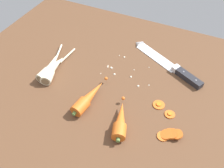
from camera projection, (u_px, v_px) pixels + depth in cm
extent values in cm
cube|color=brown|center=(114.00, 87.00, 93.23)|extent=(120.00, 90.00, 4.00)
cube|color=silver|center=(157.00, 57.00, 101.78)|extent=(19.81, 13.03, 0.50)
cone|color=silver|center=(138.00, 43.00, 107.93)|extent=(4.47, 4.89, 3.96)
cube|color=silver|center=(176.00, 69.00, 95.67)|extent=(3.12, 3.53, 2.20)
cube|color=#232328|center=(189.00, 78.00, 92.10)|extent=(11.07, 7.50, 2.20)
sphere|color=silver|center=(184.00, 72.00, 92.85)|extent=(0.50, 0.50, 0.50)
sphere|color=silver|center=(196.00, 80.00, 89.77)|extent=(0.50, 0.50, 0.50)
cylinder|color=#D6601E|center=(80.00, 107.00, 81.54)|extent=(4.80, 5.84, 4.20)
cone|color=#D6601E|center=(92.00, 94.00, 85.35)|extent=(5.48, 13.30, 3.99)
sphere|color=#D6601E|center=(106.00, 78.00, 90.53)|extent=(1.20, 1.20, 1.20)
cylinder|color=#5B7F3D|center=(74.00, 114.00, 79.61)|extent=(1.31, 1.13, 1.20)
cylinder|color=#D6601E|center=(119.00, 131.00, 74.99)|extent=(5.43, 5.69, 4.20)
cone|color=#D6601E|center=(121.00, 117.00, 78.81)|extent=(7.23, 11.77, 3.99)
sphere|color=#D6601E|center=(123.00, 98.00, 84.00)|extent=(1.20, 1.20, 1.20)
cylinder|color=#5B7F3D|center=(118.00, 140.00, 72.99)|extent=(1.45, 1.32, 1.20)
cylinder|color=beige|center=(44.00, 75.00, 91.82)|extent=(4.33, 5.29, 4.00)
cone|color=beige|center=(56.00, 64.00, 96.05)|extent=(4.39, 9.18, 3.80)
cylinder|color=beige|center=(68.00, 55.00, 101.04)|extent=(1.35, 9.70, 0.70)
cylinder|color=#7A6647|center=(40.00, 80.00, 90.29)|extent=(2.81, 0.49, 2.80)
cylinder|color=beige|center=(47.00, 77.00, 91.37)|extent=(5.49, 6.32, 4.00)
cone|color=beige|center=(53.00, 63.00, 96.46)|extent=(6.63, 10.17, 3.80)
cylinder|color=beige|center=(58.00, 53.00, 102.32)|extent=(3.94, 9.91, 0.70)
cylinder|color=#7A6647|center=(45.00, 82.00, 89.54)|extent=(2.75, 1.18, 2.80)
cylinder|color=#D6601E|center=(163.00, 136.00, 75.97)|extent=(3.58, 3.58, 0.70)
cylinder|color=#D6601E|center=(166.00, 134.00, 76.02)|extent=(3.67, 3.55, 2.15)
cylinder|color=#D6601E|center=(170.00, 134.00, 75.92)|extent=(3.76, 3.65, 2.01)
cylinder|color=#D6601E|center=(172.00, 134.00, 75.62)|extent=(3.68, 3.54, 2.26)
cylinder|color=#D6601E|center=(177.00, 134.00, 75.21)|extent=(3.56, 3.44, 2.06)
cylinder|color=#D6601E|center=(170.00, 114.00, 81.66)|extent=(3.37, 3.37, 0.70)
cylinder|color=orange|center=(170.00, 114.00, 81.47)|extent=(1.42, 1.42, 0.16)
cylinder|color=#D6601E|center=(159.00, 104.00, 84.43)|extent=(4.01, 4.01, 0.70)
cylinder|color=orange|center=(159.00, 104.00, 84.24)|extent=(1.68, 1.68, 0.16)
sphere|color=silver|center=(111.00, 67.00, 97.16)|extent=(0.85, 0.85, 0.85)
sphere|color=silver|center=(149.00, 67.00, 97.61)|extent=(0.41, 0.41, 0.41)
sphere|color=silver|center=(131.00, 76.00, 93.78)|extent=(0.76, 0.76, 0.76)
sphere|color=silver|center=(108.00, 65.00, 98.16)|extent=(0.57, 0.57, 0.57)
sphere|color=silver|center=(149.00, 85.00, 90.94)|extent=(0.50, 0.50, 0.50)
sphere|color=silver|center=(134.00, 69.00, 96.61)|extent=(0.45, 0.45, 0.45)
sphere|color=silver|center=(108.00, 66.00, 97.63)|extent=(0.66, 0.66, 0.66)
sphere|color=silver|center=(124.00, 57.00, 101.71)|extent=(0.74, 0.74, 0.74)
sphere|color=silver|center=(119.00, 55.00, 102.56)|extent=(0.40, 0.40, 0.40)
sphere|color=silver|center=(138.00, 85.00, 90.48)|extent=(0.85, 0.85, 0.85)
sphere|color=silver|center=(114.00, 74.00, 94.75)|extent=(0.82, 0.82, 0.82)
sphere|color=silver|center=(101.00, 73.00, 95.24)|extent=(0.41, 0.41, 0.41)
sphere|color=silver|center=(111.00, 67.00, 97.58)|extent=(0.55, 0.55, 0.55)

